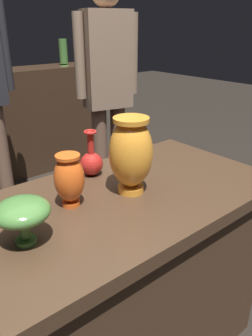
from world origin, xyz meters
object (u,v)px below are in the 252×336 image
at_px(vase_right_accent, 22,213).
at_px(shelf_vase_far_right, 63,53).
at_px(visitor_near_right, 108,85).
at_px(vase_tall_behind, 69,179).
at_px(vase_left_accent, 91,161).
at_px(vase_centerpiece, 131,153).

height_order(vase_right_accent, shelf_vase_far_right, shelf_vase_far_right).
bearing_deg(visitor_near_right, shelf_vase_far_right, -91.22).
bearing_deg(vase_tall_behind, vase_left_accent, 39.24).
height_order(vase_right_accent, visitor_near_right, visitor_near_right).
xyz_separation_m(vase_right_accent, shelf_vase_far_right, (1.42, 2.20, 0.21)).
xyz_separation_m(vase_left_accent, vase_right_accent, (-0.40, -0.26, 0.04)).
bearing_deg(shelf_vase_far_right, vase_centerpiece, -114.77).
bearing_deg(vase_centerpiece, shelf_vase_far_right, 65.23).
bearing_deg(vase_left_accent, vase_right_accent, -147.03).
xyz_separation_m(vase_tall_behind, shelf_vase_far_right, (1.21, 2.10, 0.21)).
height_order(vase_centerpiece, shelf_vase_far_right, shelf_vase_far_right).
relative_size(vase_centerpiece, vase_left_accent, 1.49).
distance_m(vase_tall_behind, visitor_near_right, 1.41).
distance_m(shelf_vase_far_right, visitor_near_right, 1.10).
relative_size(vase_centerpiece, vase_tall_behind, 1.53).
height_order(vase_left_accent, visitor_near_right, visitor_near_right).
height_order(vase_left_accent, vase_right_accent, vase_left_accent).
height_order(vase_centerpiece, vase_right_accent, vase_centerpiece).
distance_m(vase_centerpiece, vase_right_accent, 0.43).
xyz_separation_m(vase_centerpiece, shelf_vase_far_right, (0.99, 2.15, 0.16)).
distance_m(vase_centerpiece, vase_left_accent, 0.24).
height_order(vase_centerpiece, vase_tall_behind, vase_centerpiece).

